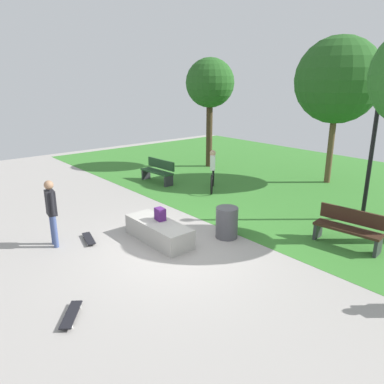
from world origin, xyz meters
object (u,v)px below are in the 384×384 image
(trash_bin, at_px, (227,222))
(cyclist_on_bicycle, at_px, (213,173))
(concrete_ledge, at_px, (159,231))
(park_bench_center_lawn, at_px, (158,171))
(skater_performing_trick, at_px, (51,208))
(lamp_post, at_px, (375,132))
(tree_leaning_ash, at_px, (210,84))
(skateboard_by_ledge, at_px, (89,238))
(backpack_on_ledge, at_px, (160,214))
(park_bench_near_path, at_px, (349,227))
(skateboard_spare, at_px, (71,314))
(tree_slender_maple, at_px, (338,81))

(trash_bin, distance_m, cyclist_on_bicycle, 4.43)
(concrete_ledge, distance_m, park_bench_center_lawn, 5.65)
(skater_performing_trick, distance_m, park_bench_center_lawn, 6.29)
(park_bench_center_lawn, relative_size, lamp_post, 0.38)
(tree_leaning_ash, bearing_deg, skateboard_by_ledge, -62.14)
(lamp_post, bearing_deg, backpack_on_ledge, -116.90)
(park_bench_near_path, relative_size, tree_leaning_ash, 0.34)
(concrete_ledge, relative_size, park_bench_near_path, 1.23)
(backpack_on_ledge, relative_size, tree_leaning_ash, 0.07)
(park_bench_near_path, bearing_deg, skater_performing_trick, -129.98)
(lamp_post, xyz_separation_m, cyclist_on_bicycle, (-5.14, -1.26, -1.95))
(tree_leaning_ash, bearing_deg, park_bench_near_path, -20.97)
(skater_performing_trick, height_order, cyclist_on_bicycle, skater_performing_trick)
(skateboard_spare, bearing_deg, trash_bin, 98.76)
(skateboard_spare, xyz_separation_m, trash_bin, (-0.69, 4.50, 0.34))
(skateboard_by_ledge, bearing_deg, cyclist_on_bicycle, 103.65)
(skateboard_spare, xyz_separation_m, cyclist_on_bicycle, (-4.16, 7.25, 0.57))
(skateboard_by_ledge, relative_size, cyclist_on_bicycle, 0.54)
(backpack_on_ledge, relative_size, tree_slender_maple, 0.06)
(backpack_on_ledge, distance_m, park_bench_center_lawn, 5.52)
(tree_leaning_ash, relative_size, lamp_post, 1.16)
(park_bench_near_path, relative_size, cyclist_on_bicycle, 1.08)
(backpack_on_ledge, height_order, skater_performing_trick, skater_performing_trick)
(park_bench_center_lawn, bearing_deg, skateboard_spare, -44.94)
(skateboard_by_ledge, distance_m, tree_leaning_ash, 9.92)
(park_bench_center_lawn, relative_size, cyclist_on_bicycle, 1.07)
(lamp_post, bearing_deg, concrete_ledge, -115.70)
(concrete_ledge, bearing_deg, backpack_on_ledge, 124.97)
(skater_performing_trick, distance_m, lamp_post, 8.78)
(concrete_ledge, height_order, cyclist_on_bicycle, cyclist_on_bicycle)
(skater_performing_trick, distance_m, cyclist_on_bicycle, 6.47)
(skater_performing_trick, relative_size, skateboard_spare, 2.22)
(trash_bin, bearing_deg, skater_performing_trick, -123.33)
(skateboard_by_ledge, height_order, lamp_post, lamp_post)
(backpack_on_ledge, height_order, lamp_post, lamp_post)
(skater_performing_trick, height_order, tree_slender_maple, tree_slender_maple)
(skater_performing_trick, bearing_deg, cyclist_on_bicycle, 99.70)
(tree_slender_maple, bearing_deg, tree_leaning_ash, -162.15)
(park_bench_near_path, height_order, lamp_post, lamp_post)
(skateboard_spare, bearing_deg, lamp_post, 83.44)
(tree_slender_maple, relative_size, cyclist_on_bicycle, 3.64)
(skateboard_by_ledge, xyz_separation_m, cyclist_on_bicycle, (-1.36, 5.61, 0.57))
(skateboard_by_ledge, height_order, skateboard_spare, same)
(concrete_ledge, relative_size, skateboard_spare, 2.68)
(park_bench_near_path, height_order, trash_bin, park_bench_near_path)
(skateboard_by_ledge, relative_size, tree_slender_maple, 0.15)
(concrete_ledge, relative_size, tree_leaning_ash, 0.41)
(trash_bin, bearing_deg, park_bench_near_path, 40.39)
(park_bench_near_path, distance_m, trash_bin, 3.00)
(skateboard_by_ledge, bearing_deg, concrete_ledge, 50.50)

